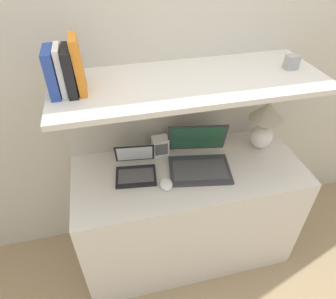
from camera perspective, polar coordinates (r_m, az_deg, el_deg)
The scene contains 15 objects.
ground_plane at distance 2.22m, azimuth 5.48°, elevation -23.92°, with size 12.00×12.00×0.00m, color #9E8460.
wall_back at distance 1.80m, azimuth 1.50°, elevation 13.56°, with size 6.00×0.05×2.40m.
desk at distance 2.04m, azimuth 3.65°, elevation -11.98°, with size 1.36×0.57×0.78m.
back_riser at distance 2.07m, azimuth 1.56°, elevation -1.03°, with size 1.36×0.04×1.29m.
shelf at distance 1.51m, azimuth 4.33°, elevation 12.69°, with size 1.36×0.51×0.03m.
table_lamp at distance 1.91m, azimuth 18.02°, elevation 5.09°, with size 0.20×0.20×0.32m.
laptop_large at distance 1.76m, azimuth 5.89°, elevation -1.91°, with size 0.40×0.38×0.23m.
laptop_small at distance 1.72m, azimuth -6.19°, elevation -3.70°, with size 0.25×0.25×0.16m.
computer_mouse at distance 1.65m, azimuth -0.34°, elevation -6.61°, with size 0.08×0.11×0.04m.
router_box at distance 1.84m, azimuth -1.50°, elevation 0.71°, with size 0.10×0.08×0.12m.
book_blue at distance 1.42m, azimuth -21.25°, elevation 13.52°, with size 0.04×0.16×0.20m.
book_white at distance 1.41m, azimuth -19.74°, elevation 13.95°, with size 0.02×0.13×0.21m.
book_black at distance 1.41m, azimuth -18.22°, elevation 14.04°, with size 0.04×0.17×0.20m.
book_orange at distance 1.40m, azimuth -16.76°, elevation 15.12°, with size 0.04×0.14×0.25m.
shelf_gadget at distance 1.73m, azimuth 22.50°, elevation 15.12°, with size 0.06×0.05×0.07m.
Camera 1 is at (-0.42, -0.94, 1.97)m, focal length 32.00 mm.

